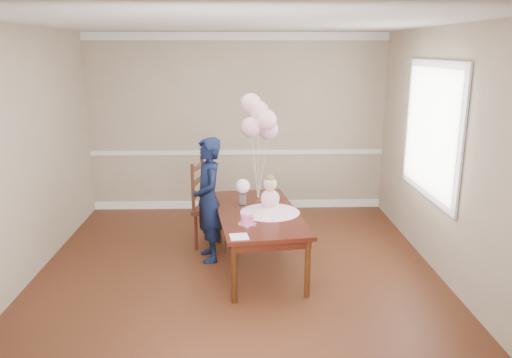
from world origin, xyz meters
name	(u,v)px	position (x,y,z in m)	size (l,w,h in m)	color
floor	(237,277)	(0.00, 0.00, 0.00)	(4.50, 5.00, 0.00)	#37190D
ceiling	(235,22)	(0.00, 0.00, 2.70)	(4.50, 5.00, 0.02)	white
wall_back	(237,123)	(0.00, 2.50, 1.35)	(4.50, 0.02, 2.70)	gray
wall_front	(233,254)	(0.00, -2.50, 1.35)	(4.50, 0.02, 2.70)	gray
wall_left	(16,160)	(-2.25, 0.00, 1.35)	(0.02, 5.00, 2.70)	gray
wall_right	(450,157)	(2.25, 0.00, 1.35)	(0.02, 5.00, 2.70)	gray
chair_rail_trim	(237,152)	(0.00, 2.49, 0.90)	(4.50, 0.02, 0.07)	white
crown_molding	(236,36)	(0.00, 2.49, 2.63)	(4.50, 0.02, 0.12)	white
baseboard_trim	(238,204)	(0.00, 2.49, 0.06)	(4.50, 0.02, 0.12)	white
window_frame	(432,130)	(2.23, 0.50, 1.55)	(0.02, 1.66, 1.56)	silver
window_blinds	(430,130)	(2.21, 0.50, 1.55)	(0.01, 1.50, 1.40)	white
dining_table_top	(258,213)	(0.24, 0.30, 0.64)	(0.89, 1.77, 0.04)	black
table_apron	(258,219)	(0.24, 0.30, 0.58)	(0.80, 1.69, 0.09)	black
table_leg_fl	(234,274)	(-0.03, -0.56, 0.31)	(0.06, 0.06, 0.62)	black
table_leg_fr	(307,268)	(0.71, -0.46, 0.31)	(0.06, 0.06, 0.62)	black
table_leg_bl	(219,219)	(-0.24, 1.06, 0.31)	(0.06, 0.06, 0.62)	black
table_leg_br	(275,216)	(0.50, 1.16, 0.31)	(0.06, 0.06, 0.62)	black
baby_skirt	(270,208)	(0.37, 0.27, 0.71)	(0.67, 0.67, 0.09)	#FBB9D8
baby_torso	(270,199)	(0.37, 0.27, 0.82)	(0.21, 0.21, 0.21)	#FFA1CC
baby_head	(270,184)	(0.37, 0.27, 0.99)	(0.15, 0.15, 0.15)	#DCAC97
baby_hair	(270,179)	(0.37, 0.27, 1.05)	(0.11, 0.11, 0.11)	brown
cake_platter	(247,224)	(0.11, -0.12, 0.67)	(0.20, 0.20, 0.01)	silver
birthday_cake	(247,220)	(0.11, -0.12, 0.72)	(0.13, 0.13, 0.09)	#D54385
cake_flower_a	(247,214)	(0.11, -0.12, 0.77)	(0.03, 0.03, 0.03)	white
cake_flower_b	(249,214)	(0.14, -0.10, 0.77)	(0.03, 0.03, 0.03)	silver
rose_vase_near	(243,199)	(0.07, 0.55, 0.74)	(0.09, 0.09, 0.14)	silver
roses_near	(243,186)	(0.07, 0.55, 0.90)	(0.17, 0.17, 0.17)	white
napkin	(239,237)	(0.03, -0.49, 0.67)	(0.18, 0.18, 0.01)	white
balloon_weight	(258,198)	(0.26, 0.80, 0.67)	(0.04, 0.04, 0.02)	#B4B5B9
balloon_a	(251,127)	(0.17, 0.78, 1.55)	(0.25, 0.25, 0.25)	#E7A3B0
balloon_b	(266,120)	(0.35, 0.76, 1.64)	(0.25, 0.25, 0.25)	#FFB4C3
balloon_c	(259,111)	(0.27, 0.89, 1.73)	(0.25, 0.25, 0.25)	#EFA9C1
balloon_d	(251,104)	(0.18, 0.89, 1.82)	(0.25, 0.25, 0.25)	#F5ADC5
balloon_e	(268,130)	(0.38, 0.88, 1.51)	(0.25, 0.25, 0.25)	#E2A0BC
balloon_ribbon_a	(255,169)	(0.22, 0.79, 1.05)	(0.00, 0.00, 0.75)	white
balloon_ribbon_b	(262,165)	(0.31, 0.78, 1.09)	(0.00, 0.00, 0.83)	white
balloon_ribbon_c	(258,161)	(0.26, 0.84, 1.14)	(0.00, 0.00, 0.92)	white
balloon_ribbon_d	(255,157)	(0.22, 0.84, 1.18)	(0.00, 0.00, 1.01)	silver
balloon_ribbon_e	(263,169)	(0.32, 0.84, 1.02)	(0.00, 0.00, 0.70)	white
dining_chair_seat	(215,209)	(-0.28, 0.96, 0.49)	(0.48, 0.48, 0.05)	#3D1610
chair_leg_fl	(196,232)	(-0.52, 0.82, 0.23)	(0.04, 0.04, 0.46)	#36120E
chair_leg_fr	(226,234)	(-0.14, 0.72, 0.23)	(0.04, 0.04, 0.46)	#3B2010
chair_leg_bl	(205,222)	(-0.43, 1.19, 0.23)	(0.04, 0.04, 0.46)	#351E0E
chair_leg_br	(234,224)	(-0.05, 1.10, 0.23)	(0.04, 0.04, 0.46)	#3E2310
chair_back_post_l	(193,188)	(-0.54, 0.82, 0.80)	(0.04, 0.04, 0.60)	#351D0E
chair_back_post_r	(203,180)	(-0.45, 1.20, 0.80)	(0.04, 0.04, 0.60)	#36170E
chair_slat_low	(198,194)	(-0.49, 1.01, 0.67)	(0.03, 0.43, 0.05)	#3B1E10
chair_slat_mid	(198,181)	(-0.49, 1.01, 0.84)	(0.03, 0.43, 0.05)	#3B1E10
chair_slat_top	(197,167)	(-0.49, 1.01, 1.02)	(0.03, 0.43, 0.05)	#3C1E10
woman	(208,200)	(-0.33, 0.53, 0.74)	(0.54, 0.36, 1.48)	black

